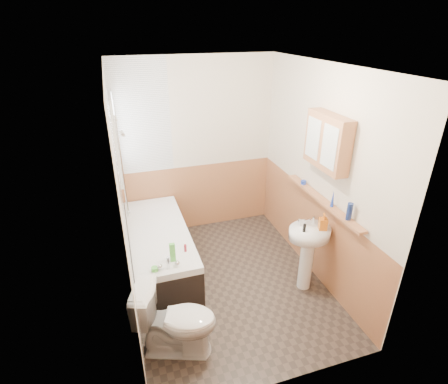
{
  "coord_description": "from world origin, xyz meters",
  "views": [
    {
      "loc": [
        -1.07,
        -3.18,
        2.86
      ],
      "look_at": [
        0.0,
        0.15,
        1.15
      ],
      "focal_mm": 28.0,
      "sensor_mm": 36.0,
      "label": 1
    }
  ],
  "objects": [
    {
      "name": "window",
      "position": [
        -1.06,
        0.95,
        1.65
      ],
      "size": [
        0.03,
        0.79,
        0.99
      ],
      "color": "white",
      "rests_on": "wall_left"
    },
    {
      "name": "soap_bottle",
      "position": [
        0.95,
        -0.41,
        0.86
      ],
      "size": [
        0.15,
        0.21,
        0.09
      ],
      "primitive_type": "imported",
      "rotation": [
        0.0,
        0.0,
        -0.37
      ],
      "color": "orange",
      "rests_on": "sink"
    },
    {
      "name": "black_jar",
      "position": [
        1.04,
        0.22,
        1.1
      ],
      "size": [
        0.08,
        0.08,
        0.04
      ],
      "primitive_type": "cylinder",
      "rotation": [
        0.0,
        0.0,
        -0.23
      ],
      "color": "#19339E",
      "rests_on": "pine_shelf"
    },
    {
      "name": "foam_can",
      "position": [
        1.04,
        -0.68,
        1.17
      ],
      "size": [
        0.06,
        0.06,
        0.18
      ],
      "primitive_type": "cylinder",
      "rotation": [
        0.0,
        0.0,
        -0.09
      ],
      "color": "navy",
      "rests_on": "pine_shelf"
    },
    {
      "name": "floor",
      "position": [
        0.0,
        0.0,
        0.0
      ],
      "size": [
        2.8,
        2.8,
        0.0
      ],
      "primitive_type": "plane",
      "color": "#302721",
      "rests_on": "ground"
    },
    {
      "name": "wall_right",
      "position": [
        1.11,
        0.0,
        1.25
      ],
      "size": [
        0.02,
        2.8,
        2.5
      ],
      "primitive_type": "cube",
      "color": "beige",
      "rests_on": "ground"
    },
    {
      "name": "wainscot_front",
      "position": [
        0.0,
        -1.39,
        0.5
      ],
      "size": [
        2.2,
        0.01,
        1.0
      ],
      "primitive_type": "cube",
      "color": "#B37449",
      "rests_on": "wall_front"
    },
    {
      "name": "pine_shelf",
      "position": [
        1.04,
        -0.21,
        1.06
      ],
      "size": [
        0.1,
        1.44,
        0.03
      ],
      "primitive_type": "cube",
      "color": "#B37449",
      "rests_on": "wall_right"
    },
    {
      "name": "wainscot_right",
      "position": [
        1.09,
        0.0,
        0.5
      ],
      "size": [
        0.01,
        2.8,
        1.0
      ],
      "primitive_type": "cube",
      "color": "#B37449",
      "rests_on": "wall_right"
    },
    {
      "name": "wall_back",
      "position": [
        0.0,
        1.41,
        1.25
      ],
      "size": [
        2.2,
        0.02,
        2.5
      ],
      "primitive_type": "cube",
      "color": "beige",
      "rests_on": "ground"
    },
    {
      "name": "sink",
      "position": [
        0.84,
        -0.35,
        0.58
      ],
      "size": [
        0.48,
        0.38,
        0.92
      ],
      "rotation": [
        0.0,
        0.0,
        -0.23
      ],
      "color": "white",
      "rests_on": "floor"
    },
    {
      "name": "tile_return_back",
      "position": [
        -0.73,
        1.39,
        1.75
      ],
      "size": [
        0.75,
        0.01,
        1.5
      ],
      "primitive_type": "cube",
      "color": "white",
      "rests_on": "wall_back"
    },
    {
      "name": "orange_bottle",
      "position": [
        -0.5,
        -0.03,
        0.62
      ],
      "size": [
        0.03,
        0.03,
        0.09
      ],
      "primitive_type": "cylinder",
      "rotation": [
        0.0,
        0.0,
        -0.21
      ],
      "color": "maroon",
      "rests_on": "bathtub"
    },
    {
      "name": "clear_bottle",
      "position": [
        0.74,
        -0.39,
        0.86
      ],
      "size": [
        0.04,
        0.04,
        0.09
      ],
      "primitive_type": "cylinder",
      "rotation": [
        0.0,
        0.0,
        -0.07
      ],
      "color": "black",
      "rests_on": "sink"
    },
    {
      "name": "wall_left",
      "position": [
        -1.11,
        0.0,
        1.25
      ],
      "size": [
        0.02,
        2.8,
        2.5
      ],
      "primitive_type": "cube",
      "color": "beige",
      "rests_on": "ground"
    },
    {
      "name": "wainscot_back",
      "position": [
        0.0,
        1.39,
        0.5
      ],
      "size": [
        2.2,
        0.01,
        1.0
      ],
      "primitive_type": "cube",
      "color": "#B37449",
      "rests_on": "wall_back"
    },
    {
      "name": "tile_cladding_left",
      "position": [
        -1.09,
        0.0,
        1.25
      ],
      "size": [
        0.01,
        2.8,
        2.5
      ],
      "primitive_type": "cube",
      "color": "white",
      "rests_on": "wall_left"
    },
    {
      "name": "shower_riser",
      "position": [
        -1.04,
        0.36,
        1.57
      ],
      "size": [
        0.1,
        0.08,
        1.13
      ],
      "color": "silver",
      "rests_on": "wall_left"
    },
    {
      "name": "cream_jar",
      "position": [
        -0.87,
        -0.26,
        0.6
      ],
      "size": [
        0.09,
        0.09,
        0.04
      ],
      "primitive_type": "cylinder",
      "rotation": [
        0.0,
        0.0,
        0.37
      ],
      "color": "#59C647",
      "rests_on": "bathtub"
    },
    {
      "name": "ceiling",
      "position": [
        0.0,
        0.0,
        2.5
      ],
      "size": [
        2.8,
        2.8,
        0.0
      ],
      "primitive_type": "plane",
      "rotation": [
        3.14,
        0.0,
        0.0
      ],
      "color": "white",
      "rests_on": "ground"
    },
    {
      "name": "medicine_cabinet",
      "position": [
        1.01,
        -0.2,
        1.74
      ],
      "size": [
        0.16,
        0.64,
        0.57
      ],
      "color": "#B37449",
      "rests_on": "wall_right"
    },
    {
      "name": "toilet",
      "position": [
        -0.76,
        -0.78,
        0.37
      ],
      "size": [
        0.85,
        0.65,
        0.74
      ],
      "primitive_type": "imported",
      "rotation": [
        0.0,
        0.0,
        1.22
      ],
      "color": "white",
      "rests_on": "floor"
    },
    {
      "name": "wall_front",
      "position": [
        0.0,
        -1.41,
        1.25
      ],
      "size": [
        2.2,
        0.02,
        2.5
      ],
      "primitive_type": "cube",
      "color": "beige",
      "rests_on": "ground"
    },
    {
      "name": "bathtub",
      "position": [
        -0.73,
        0.5,
        0.3
      ],
      "size": [
        0.7,
        1.73,
        0.72
      ],
      "color": "black",
      "rests_on": "floor"
    },
    {
      "name": "green_bottle",
      "position": [
        1.04,
        -0.39,
        1.17
      ],
      "size": [
        0.05,
        0.05,
        0.19
      ],
      "primitive_type": "cone",
      "rotation": [
        0.0,
        0.0,
        -0.41
      ],
      "color": "#19339E",
      "rests_on": "pine_shelf"
    },
    {
      "name": "blue_gel",
      "position": [
        -0.66,
        -0.15,
        0.68
      ],
      "size": [
        0.06,
        0.04,
        0.21
      ],
      "primitive_type": "cube",
      "rotation": [
        0.0,
        0.0,
        -0.05
      ],
      "color": "#59C647",
      "rests_on": "bathtub"
    }
  ]
}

